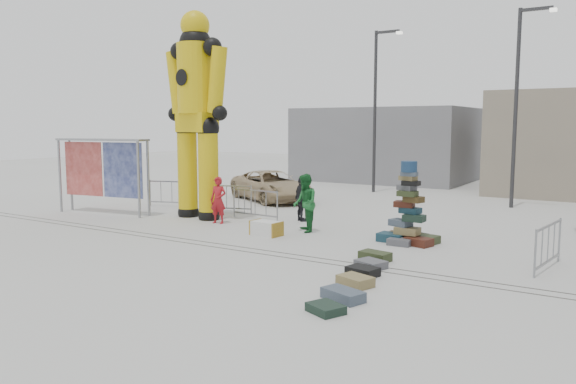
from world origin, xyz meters
The scene contains 24 objects.
ground centered at (0.00, 0.00, 0.00)m, with size 90.00×90.00×0.00m, color #9E9E99.
track_line_near centered at (0.00, 0.60, 0.00)m, with size 40.00×0.04×0.01m, color #47443F.
track_line_far centered at (0.00, 1.00, 0.00)m, with size 40.00×0.04×0.01m, color #47443F.
building_left centered at (-6.00, 22.00, 2.20)m, with size 10.00×8.00×4.40m, color gray.
lamp_post_right centered at (3.09, 13.00, 4.48)m, with size 1.41×0.25×8.00m.
lamp_post_left centered at (-3.91, 15.00, 4.48)m, with size 1.41×0.25×8.00m.
suitcase_tower centered at (1.81, 4.05, 0.66)m, with size 1.72×1.47×2.37m.
crash_test_dummy centered at (-6.22, 4.16, 4.02)m, with size 3.04×1.33×7.63m.
banner_scaffold centered at (-9.96, 3.00, 2.16)m, with size 4.03×1.25×2.87m.
steamer_trunk centered at (-2.27, 2.76, 0.22)m, with size 0.94×0.54×0.44m, color silver.
row_case_0 centered at (1.88, 1.53, 0.11)m, with size 0.77×0.45×0.23m, color #2F3A1D.
row_case_1 centered at (2.09, 0.79, 0.09)m, with size 0.66×0.53×0.19m, color #55565C.
row_case_2 centered at (2.21, 0.05, 0.10)m, with size 0.68×0.49×0.20m, color black.
row_case_3 centered at (2.42, -0.78, 0.11)m, with size 0.71×0.50×0.22m, color olive.
row_case_4 centered at (2.63, -1.79, 0.11)m, with size 0.85×0.46×0.21m, color #445161.
row_case_5 centered at (2.70, -2.62, 0.08)m, with size 0.63×0.50×0.16m, color black.
barricade_dummy_a centered at (-9.07, 5.77, 0.55)m, with size 2.00×0.10×1.10m, color gray, non-canonical shape.
barricade_dummy_b centered at (-6.11, 5.67, 0.55)m, with size 2.00×0.10×1.10m, color gray, non-canonical shape.
barricade_dummy_c centered at (-4.28, 5.01, 0.55)m, with size 2.00×0.10×1.10m, color gray, non-canonical shape.
barricade_wheel_front centered at (5.67, 2.88, 0.55)m, with size 2.00×0.10×1.10m, color gray, non-canonical shape.
pedestrian_red centered at (-4.88, 3.65, 0.81)m, with size 0.59×0.39×1.62m, color maroon.
pedestrian_green centered at (-1.54, 3.89, 0.93)m, with size 0.90×0.70×1.86m, color #175C26.
pedestrian_black centered at (-2.65, 5.54, 0.79)m, with size 0.93×0.39×1.58m, color black.
parked_suv centered at (-6.63, 9.58, 0.67)m, with size 2.22×4.81×1.34m, color tan.
Camera 1 is at (7.34, -11.33, 3.39)m, focal length 35.00 mm.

